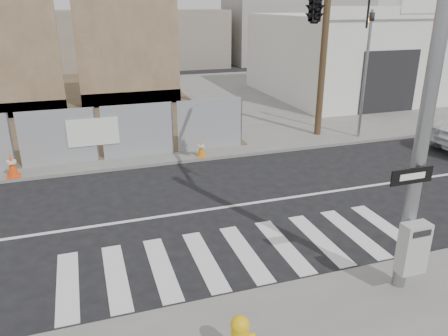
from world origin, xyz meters
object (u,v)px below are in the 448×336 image
object	(u,v)px
auto_shop	(366,54)
traffic_cone_c	(12,166)
signal_pole	(345,40)
traffic_cone_d	(201,149)

from	to	relation	value
auto_shop	traffic_cone_c	distance (m)	21.65
auto_shop	traffic_cone_c	world-z (taller)	auto_shop
auto_shop	traffic_cone_c	bearing A→B (deg)	-156.06
signal_pole	traffic_cone_c	size ratio (longest dim) A/B	8.72
auto_shop	traffic_cone_d	world-z (taller)	auto_shop
signal_pole	traffic_cone_c	bearing A→B (deg)	142.61
traffic_cone_d	auto_shop	bearing A→B (deg)	33.55
signal_pole	traffic_cone_c	world-z (taller)	signal_pole
auto_shop	traffic_cone_c	xyz separation A→B (m)	(-19.70, -8.75, -2.02)
auto_shop	traffic_cone_d	distance (m)	15.96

